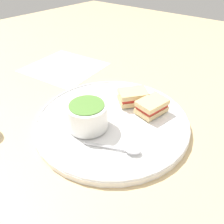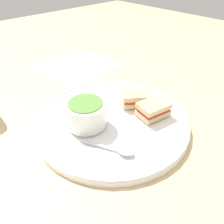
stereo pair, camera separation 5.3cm
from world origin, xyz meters
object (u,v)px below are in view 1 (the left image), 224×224
soup_bowl (87,115)px  spoon (128,149)px  sandwich_half_far (133,97)px  sandwich_half_near (152,106)px

soup_bowl → spoon: (0.12, -0.01, -0.03)m
spoon → sandwich_half_far: 0.18m
soup_bowl → sandwich_half_far: (0.02, 0.15, -0.01)m
sandwich_half_near → sandwich_half_far: 0.06m
sandwich_half_near → sandwich_half_far: (-0.06, 0.01, 0.00)m
spoon → sandwich_half_far: sandwich_half_far is taller
soup_bowl → sandwich_half_far: 0.15m
spoon → sandwich_half_near: 0.15m
sandwich_half_near → soup_bowl: bearing=-121.4°
soup_bowl → sandwich_half_near: bearing=58.6°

